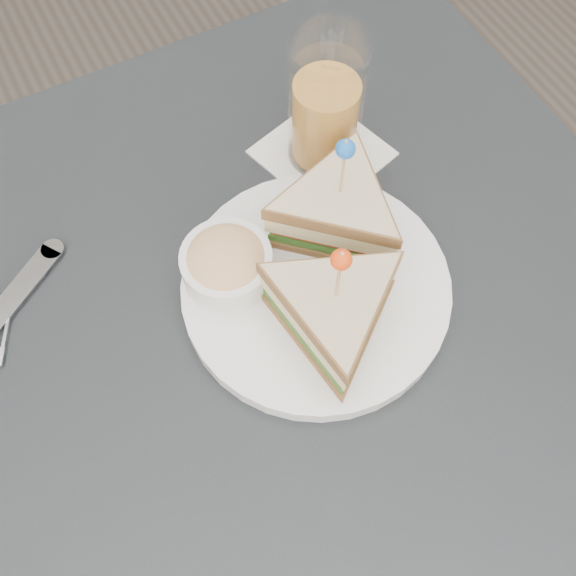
{
  "coord_description": "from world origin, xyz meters",
  "views": [
    {
      "loc": [
        -0.11,
        -0.22,
        1.32
      ],
      "look_at": [
        0.01,
        0.01,
        0.8
      ],
      "focal_mm": 40.0,
      "sensor_mm": 36.0,
      "label": 1
    }
  ],
  "objects": [
    {
      "name": "table",
      "position": [
        0.0,
        0.0,
        0.67
      ],
      "size": [
        0.8,
        0.8,
        0.75
      ],
      "color": "black",
      "rests_on": "ground"
    },
    {
      "name": "plate_meal",
      "position": [
        0.05,
        0.02,
        0.79
      ],
      "size": [
        0.3,
        0.3,
        0.15
      ],
      "rotation": [
        0.0,
        0.0,
        0.13
      ],
      "color": "white",
      "rests_on": "table"
    },
    {
      "name": "drink_set",
      "position": [
        0.13,
        0.16,
        0.82
      ],
      "size": [
        0.15,
        0.15,
        0.15
      ],
      "rotation": [
        0.0,
        0.0,
        0.28
      ],
      "color": "white",
      "rests_on": "table"
    },
    {
      "name": "ground_plane",
      "position": [
        0.0,
        0.0,
        0.0
      ],
      "size": [
        3.5,
        3.5,
        0.0
      ],
      "primitive_type": "plane",
      "color": "#3F3833"
    }
  ]
}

